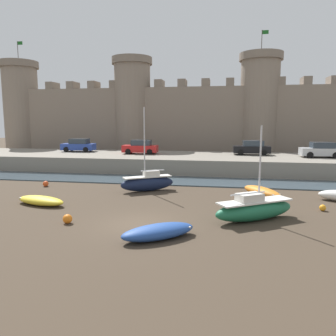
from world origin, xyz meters
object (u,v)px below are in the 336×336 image
rowboat_foreground_centre (262,191)px  rowboat_near_channel_left (41,200)px  mooring_buoy_mid_mud (323,208)px  car_quay_centre_west (141,147)px  car_quay_west (252,148)px  car_quay_centre_east (321,150)px  mooring_buoy_near_shore (67,219)px  rowboat_midflat_left (158,231)px  sailboat_midflat_centre (148,182)px  mooring_buoy_off_centre (46,184)px  car_quay_east (79,145)px  sailboat_midflat_right (254,209)px

rowboat_foreground_centre → rowboat_near_channel_left: (-14.81, -5.15, -0.05)m
mooring_buoy_mid_mud → car_quay_centre_west: bearing=134.5°
rowboat_foreground_centre → car_quay_west: size_ratio=0.90×
car_quay_centre_west → car_quay_centre_east: bearing=-1.3°
mooring_buoy_near_shore → mooring_buoy_mid_mud: mooring_buoy_near_shore is taller
rowboat_midflat_left → car_quay_west: bearing=75.7°
sailboat_midflat_centre → rowboat_near_channel_left: bearing=-137.8°
mooring_buoy_off_centre → car_quay_centre_west: (5.20, 12.16, 2.24)m
sailboat_midflat_centre → car_quay_centre_east: size_ratio=1.59×
mooring_buoy_off_centre → car_quay_east: (-3.23, 13.56, 2.24)m
rowboat_midflat_left → mooring_buoy_near_shore: (-5.37, 1.44, -0.11)m
car_quay_centre_east → car_quay_east: bearing=176.3°
rowboat_midflat_left → car_quay_centre_east: car_quay_centre_east is taller
mooring_buoy_near_shore → mooring_buoy_mid_mud: bearing=19.4°
sailboat_midflat_centre → mooring_buoy_mid_mud: 12.70m
rowboat_near_channel_left → car_quay_west: bearing=51.6°
sailboat_midflat_centre → car_quay_west: (9.05, 13.54, 1.77)m
car_quay_west → sailboat_midflat_right: bearing=-93.8°
rowboat_near_channel_left → mooring_buoy_mid_mud: rowboat_near_channel_left is taller
mooring_buoy_mid_mud → car_quay_centre_east: (3.96, 15.76, 2.28)m
car_quay_east → rowboat_foreground_centre: bearing=-33.9°
sailboat_midflat_right → rowboat_midflat_left: 6.09m
sailboat_midflat_centre → mooring_buoy_off_centre: bearing=178.3°
sailboat_midflat_centre → car_quay_west: 16.38m
sailboat_midflat_centre → car_quay_centre_east: bearing=36.7°
mooring_buoy_mid_mud → car_quay_centre_west: car_quay_centre_west is taller
rowboat_near_channel_left → mooring_buoy_off_centre: 6.45m
mooring_buoy_mid_mud → car_quay_centre_east: size_ratio=0.09×
sailboat_midflat_right → car_quay_centre_west: sailboat_midflat_right is taller
car_quay_east → car_quay_centre_east: (28.31, -1.85, 0.00)m
sailboat_midflat_centre → car_quay_west: sailboat_midflat_centre is taller
rowboat_foreground_centre → sailboat_midflat_centre: (-8.78, 0.30, 0.34)m
rowboat_near_channel_left → rowboat_midflat_left: rowboat_midflat_left is taller
rowboat_foreground_centre → rowboat_midflat_left: rowboat_midflat_left is taller
mooring_buoy_off_centre → car_quay_west: (18.07, 13.28, 2.24)m
sailboat_midflat_centre → car_quay_east: sailboat_midflat_centre is taller
rowboat_foreground_centre → rowboat_near_channel_left: 15.68m
mooring_buoy_mid_mud → car_quay_east: (-24.35, 17.61, 2.28)m
car_quay_centre_west → car_quay_centre_east: size_ratio=1.00×
sailboat_midflat_centre → rowboat_foreground_centre: bearing=-2.0°
rowboat_midflat_left → sailboat_midflat_centre: bearing=106.1°
car_quay_west → mooring_buoy_mid_mud: bearing=-80.0°
rowboat_near_channel_left → car_quay_east: 20.37m
rowboat_near_channel_left → sailboat_midflat_centre: sailboat_midflat_centre is taller
sailboat_midflat_centre → car_quay_east: bearing=131.5°
mooring_buoy_near_shore → car_quay_west: car_quay_west is taller
car_quay_west → sailboat_midflat_centre: bearing=-123.8°
mooring_buoy_off_centre → car_quay_centre_west: 13.42m
car_quay_centre_west → car_quay_centre_east: 19.89m
mooring_buoy_mid_mud → car_quay_centre_west: size_ratio=0.09×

